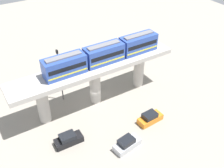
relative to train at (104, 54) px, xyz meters
The scene contains 8 objects.
ground_plane 9.27m from the train, 90.00° to the left, with size 120.00×120.00×0.00m, color gray.
viaduct 3.85m from the train, 90.00° to the left, with size 5.20×28.85×7.54m.
train is the anchor object (origin of this frame).
parked_car_orange 12.87m from the train, 161.91° to the right, with size 2.02×4.29×1.76m.
parked_car_black 14.64m from the train, 122.82° to the left, with size 1.94×4.26×1.76m.
parked_car_silver 14.81m from the train, 164.73° to the left, with size 2.40×4.42×1.76m.
tree_near_viaduct 13.64m from the train, 44.85° to the right, with size 3.17×3.17×4.63m.
signal_post 8.27m from the train, 63.07° to the left, with size 0.44×0.28×10.14m.
Camera 1 is at (-32.65, 16.83, 30.53)m, focal length 42.37 mm.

